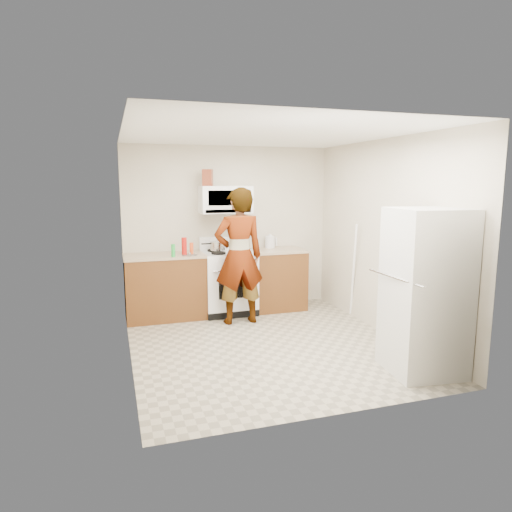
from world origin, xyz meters
name	(u,v)px	position (x,y,z in m)	size (l,w,h in m)	color
floor	(267,344)	(0.00, 0.00, 0.00)	(3.60, 3.60, 0.00)	gray
back_wall	(229,228)	(0.00, 1.79, 1.25)	(3.20, 0.02, 2.50)	beige
right_wall	(384,238)	(1.59, 0.00, 1.25)	(0.02, 3.60, 2.50)	beige
cabinet_left	(165,288)	(-1.04, 1.49, 0.45)	(1.12, 0.62, 0.90)	brown
counter_left	(164,256)	(-1.04, 1.49, 0.92)	(1.14, 0.64, 0.04)	tan
cabinet_right	(277,280)	(0.68, 1.49, 0.45)	(0.80, 0.62, 0.90)	brown
counter_right	(277,250)	(0.68, 1.49, 0.92)	(0.82, 0.64, 0.04)	tan
gas_range	(228,281)	(-0.10, 1.48, 0.49)	(0.76, 0.65, 1.13)	white
microwave	(225,200)	(-0.10, 1.61, 1.70)	(0.76, 0.38, 0.40)	white
person	(239,256)	(-0.08, 0.95, 0.94)	(0.69, 0.45, 1.89)	tan
fridge	(425,292)	(1.28, -1.24, 0.85)	(0.70, 0.70, 1.70)	silver
kettle	(270,242)	(0.63, 1.67, 1.03)	(0.15, 0.15, 0.19)	silver
jug	(208,178)	(-0.37, 1.56, 2.02)	(0.14, 0.14, 0.24)	maroon
saucepan	(217,246)	(-0.24, 1.57, 1.01)	(0.22, 0.22, 0.12)	silver
tray	(242,250)	(0.10, 1.41, 0.96)	(0.25, 0.16, 0.05)	white
bottle_spray	(184,246)	(-0.77, 1.37, 1.06)	(0.07, 0.07, 0.25)	#B3120D
bottle_hot_sauce	(192,248)	(-0.66, 1.41, 1.02)	(0.05, 0.05, 0.17)	#EF4F1A
bottle_green_cap	(173,251)	(-0.94, 1.24, 1.02)	(0.05, 0.05, 0.18)	green
pot_lid	(190,255)	(-0.70, 1.32, 0.94)	(0.22, 0.22, 0.01)	silver
broom	(354,271)	(1.56, 0.68, 0.70)	(0.03, 0.03, 1.39)	white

